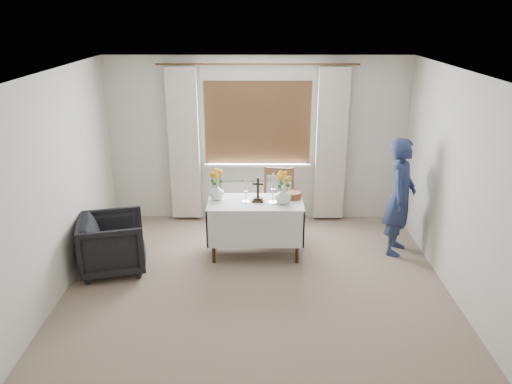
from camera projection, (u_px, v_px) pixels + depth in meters
ground at (257, 303)px, 5.61m from camera, size 5.00×5.00×0.00m
altar_table at (255, 228)px, 6.61m from camera, size 1.24×0.64×0.76m
wooden_chair at (277, 204)px, 7.11m from camera, size 0.52×0.52×0.99m
armchair at (113, 244)px, 6.23m from camera, size 0.95×0.94×0.72m
person at (400, 197)px, 6.56m from camera, size 0.58×0.68×1.58m
radiator at (257, 201)px, 7.78m from camera, size 1.10×0.10×0.60m
wooden_cross at (258, 190)px, 6.43m from camera, size 0.16×0.12×0.32m
candlestick_left at (246, 191)px, 6.42m from camera, size 0.10×0.10×0.31m
candlestick_right at (273, 188)px, 6.37m from camera, size 0.12×0.12×0.40m
flower_vase_left at (217, 192)px, 6.52m from camera, size 0.26×0.26×0.21m
flower_vase_right at (283, 195)px, 6.39m from camera, size 0.25×0.25×0.22m
wicker_basket at (293, 195)px, 6.59m from camera, size 0.28×0.28×0.09m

